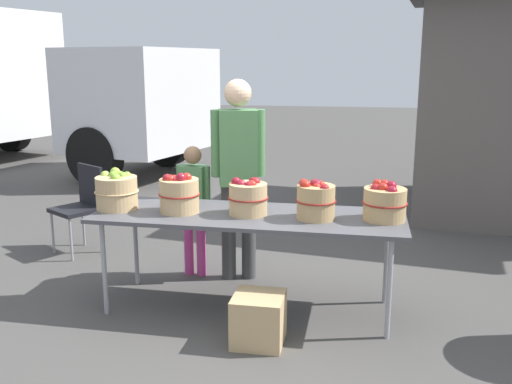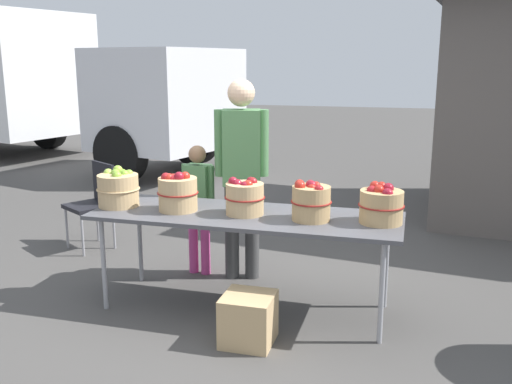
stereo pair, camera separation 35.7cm
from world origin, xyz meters
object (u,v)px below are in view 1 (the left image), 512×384
at_px(produce_crate, 259,319).
at_px(folding_chair, 82,202).
at_px(apple_basket_red_3, 385,203).
at_px(apple_basket_red_1, 248,197).
at_px(child_customer, 194,200).
at_px(apple_basket_red_2, 316,200).
at_px(apple_basket_red_0, 179,194).
at_px(vendor_adult, 238,164).
at_px(apple_basket_green_0, 117,191).
at_px(market_table, 248,219).

bearing_deg(produce_crate, folding_chair, 143.09).
bearing_deg(apple_basket_red_3, folding_chair, 160.86).
distance_m(apple_basket_red_1, child_customer, 0.88).
height_order(apple_basket_red_2, apple_basket_red_3, apple_basket_red_2).
distance_m(apple_basket_red_2, produce_crate, 0.93).
bearing_deg(apple_basket_red_0, child_customer, 97.72).
bearing_deg(vendor_adult, apple_basket_green_0, 22.65).
relative_size(market_table, child_customer, 1.99).
bearing_deg(folding_chair, vendor_adult, 17.64).
xyz_separation_m(apple_basket_red_1, apple_basket_red_3, (0.99, 0.03, -0.00)).
bearing_deg(apple_basket_red_3, market_table, -178.67).
relative_size(apple_basket_red_1, folding_chair, 0.35).
bearing_deg(market_table, vendor_adult, 109.15).
distance_m(apple_basket_red_2, apple_basket_red_3, 0.49).
relative_size(apple_basket_red_0, child_customer, 0.27).
height_order(market_table, child_customer, child_customer).
height_order(apple_basket_red_3, vendor_adult, vendor_adult).
distance_m(apple_basket_green_0, apple_basket_red_3, 2.00).
relative_size(apple_basket_green_0, child_customer, 0.29).
height_order(child_customer, folding_chair, child_customer).
relative_size(apple_basket_green_0, produce_crate, 0.99).
xyz_separation_m(apple_basket_red_2, child_customer, (-1.11, 0.64, -0.21)).
bearing_deg(apple_basket_red_0, market_table, 4.50).
xyz_separation_m(apple_basket_red_1, apple_basket_red_2, (0.50, -0.03, 0.01)).
bearing_deg(apple_basket_red_0, folding_chair, 142.13).
xyz_separation_m(folding_chair, produce_crate, (2.06, -1.54, -0.34)).
bearing_deg(folding_chair, apple_basket_red_3, 12.26).
distance_m(apple_basket_red_2, child_customer, 1.30).
relative_size(vendor_adult, produce_crate, 5.08).
xyz_separation_m(market_table, produce_crate, (0.18, -0.53, -0.54)).
relative_size(apple_basket_red_3, child_customer, 0.28).
distance_m(apple_basket_red_0, apple_basket_red_3, 1.50).
xyz_separation_m(market_table, apple_basket_red_0, (-0.52, -0.04, 0.18)).
distance_m(market_table, vendor_adult, 0.71).
bearing_deg(apple_basket_red_2, apple_basket_red_1, 176.62).
xyz_separation_m(apple_basket_green_0, produce_crate, (1.20, -0.49, -0.72)).
bearing_deg(apple_basket_green_0, market_table, 1.88).
xyz_separation_m(apple_basket_red_0, folding_chair, (-1.36, 1.06, -0.38)).
height_order(market_table, apple_basket_red_1, apple_basket_red_1).
bearing_deg(apple_basket_red_2, market_table, 175.59).
xyz_separation_m(vendor_adult, folding_chair, (-1.67, 0.41, -0.50)).
bearing_deg(vendor_adult, folding_chair, -29.51).
distance_m(apple_basket_green_0, apple_basket_red_1, 1.02).
bearing_deg(apple_basket_red_2, apple_basket_red_3, 7.20).
bearing_deg(apple_basket_red_1, apple_basket_red_0, -176.44).
bearing_deg(apple_basket_green_0, folding_chair, 129.30).
xyz_separation_m(market_table, folding_chair, (-1.88, 1.02, -0.20)).
relative_size(apple_basket_red_1, produce_crate, 0.89).
relative_size(market_table, apple_basket_green_0, 6.90).
xyz_separation_m(apple_basket_red_1, folding_chair, (-1.88, 1.03, -0.37)).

